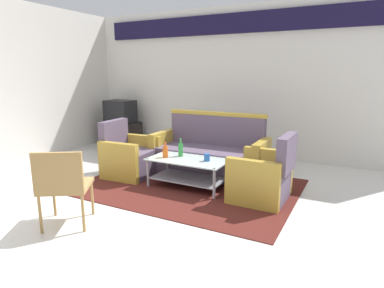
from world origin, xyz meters
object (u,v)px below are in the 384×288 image
coffee_table (188,169)px  bottle_orange (165,152)px  couch (210,155)px  wicker_chair (63,182)px  cup (207,157)px  armchair_right (263,178)px  bottle_green (181,149)px  television (120,111)px  tv_stand (121,134)px  armchair_left (129,158)px

coffee_table → bottle_orange: 0.41m
couch → wicker_chair: size_ratio=2.16×
coffee_table → cup: (0.27, 0.02, 0.19)m
wicker_chair → armchair_right: bearing=14.6°
bottle_green → television: 2.90m
tv_stand → wicker_chair: bearing=-58.8°
bottle_orange → television: bearing=142.2°
couch → cup: bearing=110.3°
armchair_left → bottle_orange: 0.78m
armchair_right → television: size_ratio=1.39×
tv_stand → wicker_chair: size_ratio=0.95×
bottle_orange → bottle_green: size_ratio=0.84×
coffee_table → television: (-2.58, 1.68, 0.49)m
armchair_right → wicker_chair: (-1.61, -1.71, 0.21)m
couch → tv_stand: size_ratio=2.27×
television → tv_stand: bearing=90.0°
bottle_green → tv_stand: 2.89m
coffee_table → wicker_chair: 1.78m
armchair_left → armchair_right: 2.13m
couch → coffee_table: bearing=87.8°
bottle_orange → cup: bearing=9.2°
bottle_orange → coffee_table: bearing=12.6°
bottle_green → wicker_chair: bearing=-102.0°
bottle_orange → cup: (0.60, 0.10, -0.03)m
armchair_right → television: television is taller
coffee_table → couch: bearing=89.0°
bottle_orange → bottle_green: (0.16, 0.16, 0.02)m
bottle_green → wicker_chair: size_ratio=0.31×
armchair_right → bottle_orange: armchair_right is taller
couch → television: television is taller
armchair_left → tv_stand: 2.21m
coffee_table → wicker_chair: (-0.55, -1.68, 0.22)m
armchair_left → wicker_chair: bearing=13.2°
bottle_orange → wicker_chair: (-0.22, -1.61, 0.00)m
couch → bottle_green: size_ratio=6.94×
armchair_left → wicker_chair: size_ratio=1.01×
armchair_right → bottle_green: bearing=88.0°
television → wicker_chair: 3.93m
armchair_left → bottle_orange: size_ratio=3.85×
bottle_orange → tv_stand: bottle_orange is taller
armchair_left → coffee_table: armchair_left is taller
coffee_table → bottle_orange: bearing=-167.4°
armchair_left → bottle_orange: armchair_left is taller
tv_stand → cup: bearing=-30.0°
coffee_table → bottle_green: bottle_green is taller
armchair_right → bottle_orange: size_ratio=3.85×
armchair_left → bottle_green: (0.90, 0.04, 0.22)m
cup → television: bearing=150.0°
television → cup: bearing=151.3°
couch → television: size_ratio=2.97×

